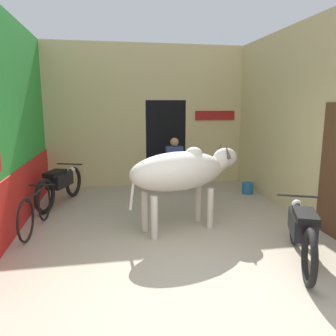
{
  "coord_description": "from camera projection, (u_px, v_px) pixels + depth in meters",
  "views": [
    {
      "loc": [
        -0.95,
        -3.39,
        2.07
      ],
      "look_at": [
        0.05,
        2.22,
        0.96
      ],
      "focal_mm": 35.0,
      "sensor_mm": 36.0,
      "label": 1
    }
  ],
  "objects": [
    {
      "name": "ground_plane",
      "position": [
        197.0,
        284.0,
        3.84
      ],
      "size": [
        30.0,
        30.0,
        0.0
      ],
      "primitive_type": "plane",
      "color": "tan"
    },
    {
      "name": "motorcycle_near",
      "position": [
        302.0,
        229.0,
        4.32
      ],
      "size": [
        0.88,
        1.76,
        0.79
      ],
      "color": "black",
      "rests_on": "ground_plane"
    },
    {
      "name": "plastic_stool",
      "position": [
        158.0,
        179.0,
        8.13
      ],
      "size": [
        0.36,
        0.36,
        0.46
      ],
      "color": "#DB6093",
      "rests_on": "ground_plane"
    },
    {
      "name": "bicycle",
      "position": [
        36.0,
        210.0,
        5.43
      ],
      "size": [
        0.44,
        1.63,
        0.69
      ],
      "color": "black",
      "rests_on": "ground_plane"
    },
    {
      "name": "shopkeeper_seated",
      "position": [
        175.0,
        162.0,
        8.02
      ],
      "size": [
        0.41,
        0.33,
        1.27
      ],
      "color": "#3D3842",
      "rests_on": "ground_plane"
    },
    {
      "name": "wall_left_shopfront",
      "position": [
        9.0,
        126.0,
        5.43
      ],
      "size": [
        0.25,
        4.93,
        3.54
      ],
      "color": "green",
      "rests_on": "ground_plane"
    },
    {
      "name": "motorcycle_far",
      "position": [
        60.0,
        183.0,
        6.83
      ],
      "size": [
        0.8,
        1.79,
        0.79
      ],
      "color": "black",
      "rests_on": "ground_plane"
    },
    {
      "name": "bucket",
      "position": [
        248.0,
        188.0,
        7.71
      ],
      "size": [
        0.26,
        0.26,
        0.26
      ],
      "color": "#23669E",
      "rests_on": "ground_plane"
    },
    {
      "name": "cow",
      "position": [
        183.0,
        171.0,
        5.37
      ],
      "size": [
        2.07,
        1.15,
        1.41
      ],
      "color": "beige",
      "rests_on": "ground_plane"
    },
    {
      "name": "wall_back_with_doorway",
      "position": [
        152.0,
        125.0,
        8.56
      ],
      "size": [
        5.0,
        0.93,
        3.54
      ],
      "color": "#D1BC84",
      "rests_on": "ground_plane"
    },
    {
      "name": "wall_right_with_door",
      "position": [
        296.0,
        121.0,
        6.28
      ],
      "size": [
        0.22,
        4.93,
        3.54
      ],
      "color": "#D1BC84",
      "rests_on": "ground_plane"
    }
  ]
}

